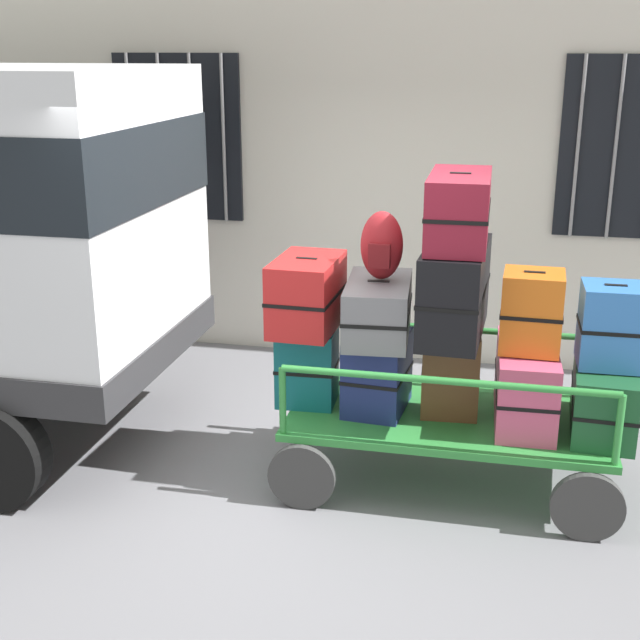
% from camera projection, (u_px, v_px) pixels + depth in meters
% --- Properties ---
extents(ground_plane, '(40.00, 40.00, 0.00)m').
position_uv_depth(ground_plane, '(307.00, 483.00, 5.72)').
color(ground_plane, slate).
extents(building_wall, '(12.00, 0.38, 5.00)m').
position_uv_depth(building_wall, '(375.00, 83.00, 7.48)').
color(building_wall, silver).
rests_on(building_wall, ground).
extents(luggage_cart, '(2.17, 1.17, 0.48)m').
position_uv_depth(luggage_cart, '(448.00, 428.00, 5.65)').
color(luggage_cart, '#2D8438').
rests_on(luggage_cart, ground).
extents(cart_railing, '(2.05, 1.03, 0.46)m').
position_uv_depth(cart_railing, '(451.00, 362.00, 5.51)').
color(cart_railing, '#2D8438').
rests_on(cart_railing, luggage_cart).
extents(suitcase_left_bottom, '(0.41, 0.36, 0.53)m').
position_uv_depth(suitcase_left_bottom, '(307.00, 366.00, 5.74)').
color(suitcase_left_bottom, '#0F5960').
rests_on(suitcase_left_bottom, luggage_cart).
extents(suitcase_left_middle, '(0.43, 0.67, 0.48)m').
position_uv_depth(suitcase_left_middle, '(307.00, 294.00, 5.59)').
color(suitcase_left_middle, '#B21E1E').
rests_on(suitcase_left_middle, suitcase_left_bottom).
extents(suitcase_midleft_bottom, '(0.43, 0.56, 0.52)m').
position_uv_depth(suitcase_midleft_bottom, '(377.00, 372.00, 5.64)').
color(suitcase_midleft_bottom, navy).
rests_on(suitcase_midleft_bottom, luggage_cart).
extents(suitcase_midleft_middle, '(0.47, 0.79, 0.38)m').
position_uv_depth(suitcase_midleft_middle, '(378.00, 309.00, 5.47)').
color(suitcase_midleft_middle, slate).
rests_on(suitcase_midleft_middle, suitcase_midleft_bottom).
extents(suitcase_center_bottom, '(0.39, 0.28, 0.57)m').
position_uv_depth(suitcase_center_bottom, '(450.00, 375.00, 5.54)').
color(suitcase_center_bottom, brown).
rests_on(suitcase_center_bottom, luggage_cart).
extents(suitcase_center_middle, '(0.42, 0.92, 0.58)m').
position_uv_depth(suitcase_center_middle, '(455.00, 290.00, 5.36)').
color(suitcase_center_middle, black).
rests_on(suitcase_center_middle, suitcase_center_bottom).
extents(suitcase_center_top, '(0.38, 0.83, 0.45)m').
position_uv_depth(suitcase_center_top, '(459.00, 210.00, 5.20)').
color(suitcase_center_top, maroon).
rests_on(suitcase_center_top, suitcase_center_middle).
extents(suitcase_midright_bottom, '(0.40, 0.87, 0.50)m').
position_uv_depth(suitcase_midright_bottom, '(525.00, 384.00, 5.48)').
color(suitcase_midright_bottom, '#CC4C72').
rests_on(suitcase_midright_bottom, luggage_cart).
extents(suitcase_midright_middle, '(0.39, 0.37, 0.51)m').
position_uv_depth(suitcase_midright_middle, '(532.00, 311.00, 5.27)').
color(suitcase_midright_middle, orange).
rests_on(suitcase_midright_middle, suitcase_midright_bottom).
extents(suitcase_right_bottom, '(0.43, 0.81, 0.44)m').
position_uv_depth(suitcase_right_bottom, '(603.00, 397.00, 5.35)').
color(suitcase_right_bottom, '#194C28').
rests_on(suitcase_right_bottom, luggage_cart).
extents(suitcase_right_middle, '(0.39, 0.37, 0.51)m').
position_uv_depth(suitcase_right_middle, '(612.00, 325.00, 5.20)').
color(suitcase_right_middle, '#3372C6').
rests_on(suitcase_right_middle, suitcase_right_bottom).
extents(backpack, '(0.27, 0.22, 0.44)m').
position_uv_depth(backpack, '(382.00, 246.00, 5.38)').
color(backpack, maroon).
rests_on(backpack, suitcase_midleft_middle).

